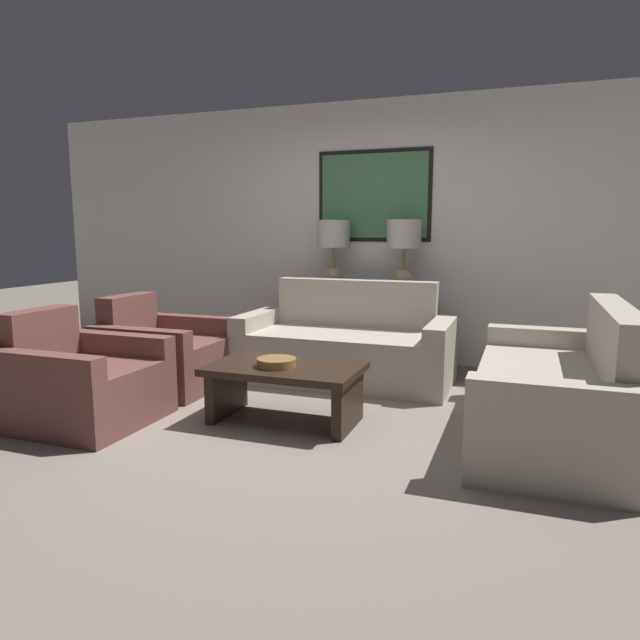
% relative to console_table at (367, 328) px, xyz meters
% --- Properties ---
extents(ground_plane, '(20.00, 20.00, 0.00)m').
position_rel_console_table_xyz_m(ground_plane, '(0.00, -2.04, -0.37)').
color(ground_plane, slate).
extents(back_wall, '(7.75, 0.12, 2.65)m').
position_rel_console_table_xyz_m(back_wall, '(0.00, 0.26, 0.96)').
color(back_wall, silver).
rests_on(back_wall, ground_plane).
extents(console_table, '(1.26, 0.37, 0.74)m').
position_rel_console_table_xyz_m(console_table, '(0.00, 0.00, 0.00)').
color(console_table, black).
rests_on(console_table, ground_plane).
extents(table_lamp_left, '(0.33, 0.33, 0.72)m').
position_rel_console_table_xyz_m(table_lamp_left, '(-0.36, 0.00, 0.84)').
color(table_lamp_left, tan).
rests_on(table_lamp_left, console_table).
extents(table_lamp_right, '(0.33, 0.33, 0.72)m').
position_rel_console_table_xyz_m(table_lamp_right, '(0.36, 0.00, 0.84)').
color(table_lamp_right, tan).
rests_on(table_lamp_right, console_table).
extents(couch_by_back_wall, '(1.89, 0.90, 0.89)m').
position_rel_console_table_xyz_m(couch_by_back_wall, '(0.00, -0.70, -0.07)').
color(couch_by_back_wall, '#ADA393').
rests_on(couch_by_back_wall, ground_plane).
extents(couch_by_side, '(0.90, 1.89, 0.89)m').
position_rel_console_table_xyz_m(couch_by_side, '(1.73, -1.65, -0.07)').
color(couch_by_side, '#ADA393').
rests_on(couch_by_side, ground_plane).
extents(coffee_table, '(1.07, 0.65, 0.41)m').
position_rel_console_table_xyz_m(coffee_table, '(-0.07, -1.94, -0.07)').
color(coffee_table, black).
rests_on(coffee_table, ground_plane).
extents(decorative_bowl, '(0.28, 0.28, 0.06)m').
position_rel_console_table_xyz_m(decorative_bowl, '(-0.10, -2.00, 0.07)').
color(decorative_bowl, olive).
rests_on(decorative_bowl, coffee_table).
extents(armchair_near_back_wall, '(0.94, 0.88, 0.79)m').
position_rel_console_table_xyz_m(armchair_near_back_wall, '(-1.44, -1.45, -0.09)').
color(armchair_near_back_wall, brown).
rests_on(armchair_near_back_wall, ground_plane).
extents(armchair_near_camera, '(0.94, 0.88, 0.79)m').
position_rel_console_table_xyz_m(armchair_near_camera, '(-1.44, -2.43, -0.09)').
color(armchair_near_camera, brown).
rests_on(armchair_near_camera, ground_plane).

